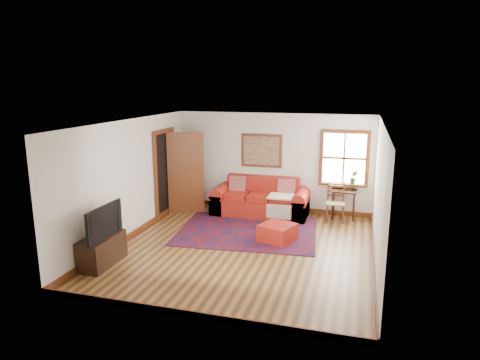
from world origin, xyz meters
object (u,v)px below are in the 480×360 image
(red_leather_sofa, at_px, (261,202))
(side_table, at_px, (344,195))
(ladder_back_chair, at_px, (336,201))
(media_cabinet, at_px, (102,250))
(red_ottoman, at_px, (277,233))

(red_leather_sofa, xyz_separation_m, side_table, (2.01, 0.24, 0.28))
(ladder_back_chair, xyz_separation_m, media_cabinet, (-3.89, -3.75, -0.22))
(red_ottoman, relative_size, side_table, 0.90)
(side_table, bearing_deg, red_ottoman, -122.13)
(side_table, height_order, media_cabinet, side_table)
(red_leather_sofa, distance_m, red_ottoman, 1.90)
(red_leather_sofa, distance_m, side_table, 2.04)
(red_ottoman, xyz_separation_m, side_table, (1.24, 1.97, 0.40))
(red_leather_sofa, xyz_separation_m, red_ottoman, (0.77, -1.73, -0.12))
(red_leather_sofa, distance_m, ladder_back_chair, 1.84)
(red_leather_sofa, bearing_deg, red_ottoman, -66.04)
(red_ottoman, relative_size, ladder_back_chair, 0.70)
(red_leather_sofa, height_order, ladder_back_chair, red_leather_sofa)
(red_leather_sofa, bearing_deg, ladder_back_chair, -0.42)
(red_leather_sofa, bearing_deg, media_cabinet, -118.69)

